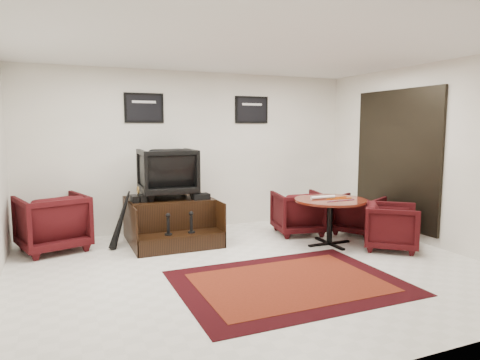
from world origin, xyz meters
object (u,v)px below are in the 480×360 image
(armchair_side, at_px, (52,220))
(table_chair_window, at_px, (359,213))
(shine_chair, at_px, (167,170))
(table_chair_corner, at_px, (391,224))
(meeting_table, at_px, (330,205))
(table_chair_back, at_px, (298,210))
(shine_podium, at_px, (170,221))

(armchair_side, xyz_separation_m, table_chair_window, (4.82, -0.98, -0.10))
(shine_chair, distance_m, table_chair_corner, 3.59)
(meeting_table, distance_m, table_chair_window, 0.96)
(table_chair_window, bearing_deg, meeting_table, 85.33)
(table_chair_corner, bearing_deg, table_chair_back, 69.57)
(meeting_table, xyz_separation_m, table_chair_corner, (0.71, -0.57, -0.25))
(shine_chair, xyz_separation_m, table_chair_window, (3.07, -0.99, -0.76))
(table_chair_window, relative_size, table_chair_corner, 0.97)
(table_chair_back, bearing_deg, shine_chair, -3.62)
(table_chair_back, xyz_separation_m, table_chair_window, (0.94, -0.44, -0.04))
(armchair_side, bearing_deg, table_chair_back, 155.21)
(meeting_table, relative_size, table_chair_corner, 1.45)
(shine_podium, height_order, table_chair_window, table_chair_window)
(meeting_table, bearing_deg, shine_podium, 151.31)
(shine_chair, distance_m, meeting_table, 2.66)
(meeting_table, xyz_separation_m, table_chair_window, (0.84, 0.37, -0.26))
(shine_chair, bearing_deg, table_chair_window, 164.08)
(shine_chair, height_order, table_chair_corner, shine_chair)
(armchair_side, bearing_deg, shine_podium, 158.99)
(table_chair_back, relative_size, table_chair_window, 1.10)
(meeting_table, xyz_separation_m, table_chair_back, (-0.09, 0.81, -0.23))
(shine_podium, relative_size, armchair_side, 1.48)
(armchair_side, bearing_deg, table_chair_window, 151.67)
(shine_chair, bearing_deg, meeting_table, 150.57)
(shine_podium, distance_m, table_chair_window, 3.19)
(shine_chair, height_order, table_chair_window, shine_chair)
(shine_chair, relative_size, meeting_table, 0.81)
(shine_podium, xyz_separation_m, table_chair_corner, (2.94, -1.79, 0.06))
(armchair_side, height_order, table_chair_window, armchair_side)
(meeting_table, relative_size, table_chair_back, 1.37)
(shine_podium, relative_size, table_chair_window, 1.86)
(table_chair_window, bearing_deg, table_chair_back, 36.74)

